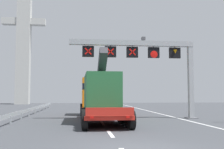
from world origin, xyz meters
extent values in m
cube|color=silver|center=(-0.53, 4.26, 0.01)|extent=(0.20, 2.60, 0.01)
cube|color=silver|center=(-0.53, 9.39, 0.01)|extent=(0.20, 2.60, 0.01)
cube|color=silver|center=(-0.53, 14.53, 0.01)|extent=(0.20, 2.60, 0.01)
cube|color=silver|center=(-0.53, 19.66, 0.01)|extent=(0.20, 2.60, 0.01)
cube|color=silver|center=(-0.53, 24.79, 0.01)|extent=(0.20, 2.60, 0.01)
cube|color=silver|center=(-0.53, 29.92, 0.01)|extent=(0.20, 2.60, 0.01)
cube|color=silver|center=(6.20, 12.00, 0.01)|extent=(0.20, 63.00, 0.01)
cube|color=#9EA0A5|center=(7.28, 12.44, 3.31)|extent=(0.40, 0.40, 6.61)
cube|color=slate|center=(7.28, 12.44, 0.04)|extent=(0.90, 0.90, 0.08)
cube|color=#9EA0A5|center=(2.20, 12.44, 6.36)|extent=(10.56, 0.44, 0.44)
cube|color=#4C4C51|center=(3.17, 12.44, 6.76)|extent=(0.28, 0.40, 0.28)
cube|color=black|center=(5.91, 12.44, 5.59)|extent=(0.96, 0.24, 0.91)
cube|color=#9EA0A5|center=(5.91, 12.44, 6.09)|extent=(0.08, 0.08, 0.16)
cone|color=orange|center=(5.91, 12.31, 5.68)|extent=(0.35, 0.35, 0.32)
cube|color=black|center=(4.06, 12.44, 5.59)|extent=(0.96, 0.24, 0.91)
cube|color=#9EA0A5|center=(4.06, 12.44, 6.09)|extent=(0.08, 0.08, 0.16)
cone|color=red|center=(4.06, 12.31, 5.42)|extent=(0.61, 0.02, 0.61)
cube|color=black|center=(2.20, 12.44, 5.59)|extent=(0.96, 0.24, 0.91)
cube|color=#9EA0A5|center=(2.20, 12.44, 6.09)|extent=(0.08, 0.08, 0.16)
cube|color=red|center=(2.20, 12.31, 5.59)|extent=(0.59, 0.02, 0.59)
cube|color=red|center=(2.20, 12.31, 5.59)|extent=(0.59, 0.02, 0.59)
cube|color=black|center=(0.35, 12.44, 5.59)|extent=(0.96, 0.24, 0.91)
cube|color=#9EA0A5|center=(0.35, 12.44, 6.09)|extent=(0.08, 0.08, 0.16)
cube|color=red|center=(0.35, 12.31, 5.59)|extent=(0.59, 0.02, 0.59)
cube|color=red|center=(0.35, 12.31, 5.59)|extent=(0.59, 0.02, 0.59)
cube|color=black|center=(-1.50, 12.44, 5.59)|extent=(0.96, 0.24, 0.91)
cube|color=#9EA0A5|center=(-1.50, 12.44, 6.09)|extent=(0.08, 0.08, 0.16)
cube|color=red|center=(-1.50, 12.31, 5.59)|extent=(0.59, 0.02, 0.59)
cube|color=red|center=(-1.50, 12.31, 5.59)|extent=(0.59, 0.02, 0.59)
cube|color=red|center=(-0.55, 10.20, 0.73)|extent=(2.96, 10.44, 0.24)
cube|color=red|center=(-0.47, 4.92, 1.10)|extent=(2.66, 0.12, 0.44)
cylinder|color=black|center=(-1.83, 5.68, 0.55)|extent=(0.34, 1.10, 1.10)
cylinder|color=black|center=(0.87, 5.72, 0.55)|extent=(0.34, 1.10, 1.10)
cylinder|color=black|center=(-1.85, 6.73, 0.55)|extent=(0.34, 1.10, 1.10)
cylinder|color=black|center=(0.85, 6.77, 0.55)|extent=(0.34, 1.10, 1.10)
cylinder|color=black|center=(-1.87, 7.78, 0.55)|extent=(0.34, 1.10, 1.10)
cylinder|color=black|center=(0.83, 7.82, 0.55)|extent=(0.34, 1.10, 1.10)
cylinder|color=black|center=(-1.88, 8.83, 0.55)|extent=(0.34, 1.10, 1.10)
cylinder|color=black|center=(0.82, 8.87, 0.55)|extent=(0.34, 1.10, 1.10)
cylinder|color=black|center=(-1.90, 9.88, 0.55)|extent=(0.34, 1.10, 1.10)
cylinder|color=black|center=(0.80, 9.92, 0.55)|extent=(0.34, 1.10, 1.10)
cube|color=orange|center=(-0.66, 17.30, 2.10)|extent=(2.62, 3.24, 3.10)
cube|color=black|center=(-0.66, 17.30, 2.80)|extent=(2.65, 3.26, 0.60)
cylinder|color=black|center=(-1.96, 18.16, 0.55)|extent=(0.36, 1.11, 1.10)
cylinder|color=black|center=(0.61, 18.20, 0.55)|extent=(0.36, 1.11, 1.10)
cylinder|color=black|center=(-1.93, 16.16, 0.55)|extent=(0.36, 1.11, 1.10)
cylinder|color=black|center=(0.64, 16.20, 0.55)|extent=(0.36, 1.11, 1.10)
cube|color=#236638|center=(-0.56, 10.60, 2.20)|extent=(2.47, 5.76, 2.70)
cube|color=#2D2D33|center=(-0.55, 9.74, 4.15)|extent=(0.61, 2.95, 2.29)
cube|color=red|center=(-1.45, 4.86, 0.80)|extent=(0.20, 0.06, 0.12)
cube|color=red|center=(0.51, 4.89, 0.80)|extent=(0.20, 0.06, 0.12)
cube|color=#999EA3|center=(-6.85, 15.87, 0.60)|extent=(0.04, 35.74, 0.32)
cube|color=#999EA3|center=(-6.79, 9.37, 0.30)|extent=(0.10, 0.10, 0.60)
cube|color=#999EA3|center=(-6.79, 12.62, 0.30)|extent=(0.10, 0.10, 0.60)
cube|color=#999EA3|center=(-6.79, 15.87, 0.30)|extent=(0.10, 0.10, 0.60)
cube|color=#999EA3|center=(-6.79, 19.12, 0.30)|extent=(0.10, 0.10, 0.60)
cube|color=#999EA3|center=(-6.79, 22.37, 0.30)|extent=(0.10, 0.10, 0.60)
cube|color=#999EA3|center=(-6.79, 25.61, 0.30)|extent=(0.10, 0.10, 0.60)
cube|color=#999EA3|center=(-6.79, 28.86, 0.30)|extent=(0.10, 0.10, 0.60)
cube|color=#999EA3|center=(-6.79, 32.11, 0.30)|extent=(0.10, 0.10, 0.60)
cube|color=#B7B7B2|center=(-14.33, 48.77, 14.17)|extent=(2.80, 2.00, 28.33)
cube|color=#B7B7B2|center=(-14.33, 48.77, 17.57)|extent=(9.00, 1.60, 1.40)
camera|label=1|loc=(-2.03, -9.82, 2.02)|focal=43.39mm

